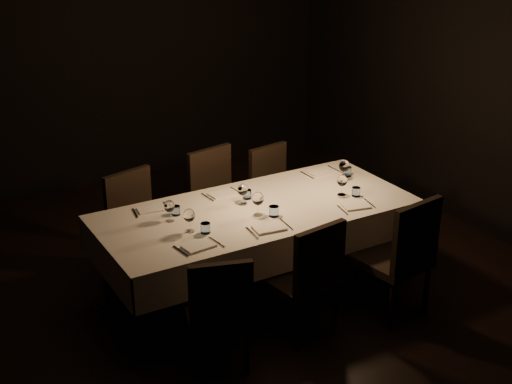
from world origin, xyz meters
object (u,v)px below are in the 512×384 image
chair_far_center (218,197)px  chair_far_right (274,188)px  chair_near_center (308,275)px  chair_near_right (401,253)px  chair_far_left (137,221)px  dining_table (256,217)px  chair_near_left (219,308)px

chair_far_center → chair_far_right: bearing=-10.0°
chair_far_right → chair_near_center: bearing=-122.7°
chair_near_right → chair_far_left: size_ratio=1.07×
chair_near_center → chair_far_left: chair_near_center is taller
chair_near_right → chair_far_left: (-1.50, 1.61, -0.03)m
chair_far_center → chair_near_right: bearing=-78.9°
chair_far_center → chair_far_left: bearing=175.3°
dining_table → chair_far_right: 1.11m
chair_near_center → chair_far_center: size_ratio=0.98×
chair_far_left → chair_far_center: (0.81, 0.09, 0.01)m
dining_table → chair_near_left: 1.09m
dining_table → chair_near_left: chair_near_left is taller
chair_near_left → chair_near_center: chair_near_center is taller
dining_table → chair_near_left: size_ratio=2.85×
chair_near_left → chair_far_right: bearing=-113.9°
chair_far_left → chair_far_right: size_ratio=1.06×
chair_near_left → dining_table: bearing=-116.1°
dining_table → chair_near_right: size_ratio=2.52×
chair_far_center → chair_far_right: 0.61m
chair_near_right → chair_far_center: size_ratio=1.04×
chair_near_center → chair_far_right: bearing=-121.2°
chair_far_left → chair_far_right: (1.41, 0.10, -0.02)m
chair_near_center → chair_far_left: (-0.73, 1.48, -0.00)m
chair_far_center → chair_far_right: (0.60, 0.01, -0.04)m
chair_near_left → chair_far_left: size_ratio=0.95×
dining_table → chair_far_left: 1.05m
chair_near_right → chair_near_left: bearing=-11.5°
dining_table → chair_far_center: (0.09, 0.83, -0.16)m
dining_table → chair_far_center: 0.85m
chair_near_right → chair_far_right: bearing=-95.5°
chair_near_right → chair_far_left: 2.19m
chair_near_left → chair_far_left: 1.52m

